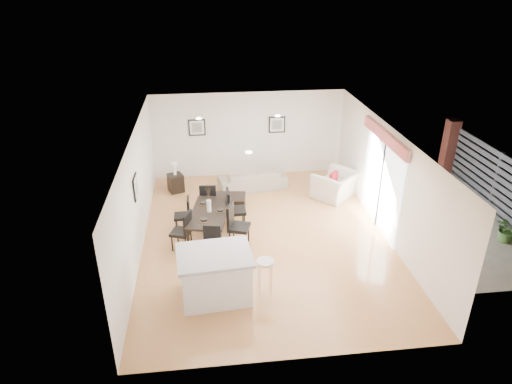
{
  "coord_description": "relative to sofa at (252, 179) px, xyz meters",
  "views": [
    {
      "loc": [
        -1.38,
        -9.66,
        6.0
      ],
      "look_at": [
        -0.19,
        0.4,
        1.08
      ],
      "focal_mm": 32.0,
      "sensor_mm": 36.0,
      "label": 1
    }
  ],
  "objects": [
    {
      "name": "dining_chair_efar",
      "position": [
        -0.76,
        -2.28,
        0.29
      ],
      "size": [
        0.48,
        0.48,
        1.05
      ],
      "rotation": [
        0.0,
        0.0,
        1.59
      ],
      "color": "black",
      "rests_on": "ground"
    },
    {
      "name": "dining_table",
      "position": [
        -1.36,
        -2.71,
        0.35
      ],
      "size": [
        1.17,
        1.86,
        0.72
      ],
      "rotation": [
        0.0,
        0.0,
        -0.19
      ],
      "color": "black",
      "rests_on": "ground"
    },
    {
      "name": "sliding_door",
      "position": [
        2.96,
        -2.59,
        1.37
      ],
      "size": [
        0.12,
        2.7,
        2.57
      ],
      "color": "white",
      "rests_on": "wall_right"
    },
    {
      "name": "vase",
      "position": [
        -1.36,
        -2.71,
        0.72
      ],
      "size": [
        0.72,
        1.18,
        0.66
      ],
      "color": "white",
      "rests_on": "dining_table"
    },
    {
      "name": "table_lamp",
      "position": [
        -2.31,
        0.05,
        0.49
      ],
      "size": [
        0.2,
        0.2,
        0.37
      ],
      "color": "white",
      "rests_on": "side_table"
    },
    {
      "name": "courtyard",
      "position": [
        6.17,
        -2.02,
        0.63
      ],
      "size": [
        6.0,
        6.0,
        2.0
      ],
      "color": "gray",
      "rests_on": "ground"
    },
    {
      "name": "framed_print_left_wall",
      "position": [
        -2.97,
        -3.09,
        1.35
      ],
      "size": [
        0.04,
        0.52,
        0.52
      ],
      "rotation": [
        0.0,
        0.0,
        1.57
      ],
      "color": "black",
      "rests_on": "wall_left"
    },
    {
      "name": "bar_stool",
      "position": [
        -0.3,
        -5.02,
        0.37
      ],
      "size": [
        0.36,
        0.36,
        0.78
      ],
      "color": "silver",
      "rests_on": "ground"
    },
    {
      "name": "kitchen_island",
      "position": [
        -1.31,
        -5.02,
        0.22
      ],
      "size": [
        1.55,
        1.25,
        1.02
      ],
      "rotation": [
        0.0,
        0.0,
        0.08
      ],
      "color": "white",
      "rests_on": "ground"
    },
    {
      "name": "sofa",
      "position": [
        0.0,
        0.0,
        0.0
      ],
      "size": [
        2.13,
        1.11,
        0.59
      ],
      "primitive_type": "imported",
      "rotation": [
        0.0,
        0.0,
        3.3
      ],
      "color": "gray",
      "rests_on": "ground"
    },
    {
      "name": "wall_left",
      "position": [
        -3.0,
        -2.89,
        1.05
      ],
      "size": [
        0.04,
        8.0,
        2.7
      ],
      "primitive_type": "cube",
      "color": "white",
      "rests_on": "ground"
    },
    {
      "name": "wall_right",
      "position": [
        3.0,
        -2.89,
        1.05
      ],
      "size": [
        0.04,
        8.0,
        2.7
      ],
      "primitive_type": "cube",
      "color": "white",
      "rests_on": "ground"
    },
    {
      "name": "ceiling",
      "position": [
        0.0,
        -2.89,
        2.4
      ],
      "size": [
        6.0,
        8.0,
        0.02
      ],
      "primitive_type": "cube",
      "color": "white",
      "rests_on": "wall_back"
    },
    {
      "name": "side_table",
      "position": [
        -2.31,
        0.05,
        -0.02
      ],
      "size": [
        0.53,
        0.53,
        0.55
      ],
      "primitive_type": "cube",
      "rotation": [
        0.0,
        0.0,
        0.38
      ],
      "color": "black",
      "rests_on": "ground"
    },
    {
      "name": "wall_back",
      "position": [
        0.0,
        1.11,
        1.05
      ],
      "size": [
        6.0,
        0.04,
        2.7
      ],
      "primitive_type": "cube",
      "color": "white",
      "rests_on": "ground"
    },
    {
      "name": "ground",
      "position": [
        0.0,
        -2.89,
        -0.3
      ],
      "size": [
        8.0,
        8.0,
        0.0
      ],
      "primitive_type": "plane",
      "color": "tan",
      "rests_on": "ground"
    },
    {
      "name": "dining_chair_wfar",
      "position": [
        -1.97,
        -2.28,
        0.2
      ],
      "size": [
        0.4,
        0.4,
        0.89
      ],
      "rotation": [
        0.0,
        0.0,
        -1.58
      ],
      "color": "black",
      "rests_on": "ground"
    },
    {
      "name": "courtyard_plant_a",
      "position": [
        5.85,
        -3.76,
        0.05
      ],
      "size": [
        0.63,
        0.55,
        0.69
      ],
      "primitive_type": "imported",
      "rotation": [
        0.0,
        0.0,
        0.02
      ],
      "color": "#365926",
      "rests_on": "ground"
    },
    {
      "name": "framed_print_back_left",
      "position": [
        -1.6,
        1.08,
        1.35
      ],
      "size": [
        0.52,
        0.04,
        0.52
      ],
      "color": "black",
      "rests_on": "wall_back"
    },
    {
      "name": "dining_chair_wnear",
      "position": [
        -1.97,
        -3.17,
        0.25
      ],
      "size": [
        0.56,
        0.56,
        0.98
      ],
      "rotation": [
        0.0,
        0.0,
        -1.93
      ],
      "color": "black",
      "rests_on": "ground"
    },
    {
      "name": "dining_chair_foot",
      "position": [
        -1.37,
        -1.64,
        0.25
      ],
      "size": [
        0.47,
        0.47,
        0.97
      ],
      "rotation": [
        0.0,
        0.0,
        3.06
      ],
      "color": "black",
      "rests_on": "ground"
    },
    {
      "name": "dining_chair_enear",
      "position": [
        -0.76,
        -3.11,
        0.3
      ],
      "size": [
        0.61,
        0.61,
        1.07
      ],
      "rotation": [
        0.0,
        0.0,
        1.25
      ],
      "color": "black",
      "rests_on": "ground"
    },
    {
      "name": "dining_chair_head",
      "position": [
        -1.34,
        -3.78,
        0.2
      ],
      "size": [
        0.47,
        0.47,
        0.89
      ],
      "rotation": [
        0.0,
        0.0,
        -0.21
      ],
      "color": "black",
      "rests_on": "ground"
    },
    {
      "name": "courtyard_plant_b",
      "position": [
        5.52,
        -1.11,
        0.03
      ],
      "size": [
        0.44,
        0.44,
        0.64
      ],
      "primitive_type": "imported",
      "rotation": [
        0.0,
        0.0,
        0.25
      ],
      "color": "#365926",
      "rests_on": "ground"
    },
    {
      "name": "armchair",
      "position": [
        2.34,
        -0.88,
        0.09
      ],
      "size": [
        1.6,
        1.59,
        0.78
      ],
      "primitive_type": "imported",
      "rotation": [
        0.0,
        0.0,
        3.9
      ],
      "color": "beige",
      "rests_on": "ground"
    },
    {
      "name": "coffee_table",
      "position": [
        -0.89,
        -1.32,
        -0.08
      ],
      "size": [
        1.15,
        0.78,
        0.43
      ],
      "primitive_type": "cube",
      "rotation": [
        0.0,
        0.0,
        -0.14
      ],
      "color": "black",
      "rests_on": "ground"
    },
    {
      "name": "cushion",
      "position": [
        2.23,
        -0.99,
        0.34
      ],
      "size": [
        0.34,
        0.37,
        0.38
      ],
      "primitive_type": "cube",
      "rotation": [
        0.0,
        0.0,
        4.0
      ],
      "color": "#B01624",
      "rests_on": "armchair"
    },
    {
      "name": "framed_print_back_right",
      "position": [
        0.9,
        1.08,
        1.35
      ],
      "size": [
        0.52,
        0.04,
        0.52
      ],
      "color": "black",
      "rests_on": "wall_back"
    },
    {
      "name": "wall_front",
      "position": [
        0.0,
        -6.89,
        1.05
      ],
      "size": [
        6.0,
        0.04,
        2.7
      ],
      "primitive_type": "cube",
      "color": "white",
      "rests_on": "ground"
    }
  ]
}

